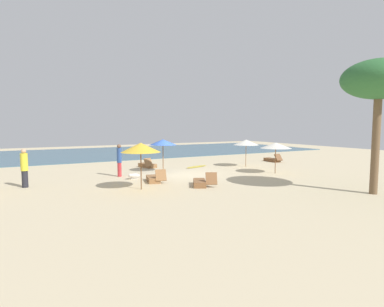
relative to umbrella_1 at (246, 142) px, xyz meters
name	(u,v)px	position (x,y,z in m)	size (l,w,h in m)	color
ground_plane	(181,174)	(-5.89, -0.94, -1.81)	(60.00, 60.00, 0.00)	beige
ocean_water	(111,153)	(-5.89, 16.06, -1.78)	(48.00, 16.00, 0.06)	#3D6075
umbrella_1	(246,142)	(0.00, 0.00, 0.00)	(1.89, 1.89, 2.01)	olive
umbrella_2	(163,142)	(-6.51, 0.48, 0.17)	(1.78, 1.78, 2.17)	brown
umbrella_3	(141,148)	(-9.73, -4.18, 0.22)	(1.91, 1.91, 2.26)	brown
umbrella_4	(276,145)	(-0.43, -3.53, -0.01)	(1.97, 1.97, 1.98)	brown
lounger_0	(273,160)	(3.92, 1.32, -1.64)	(0.68, 1.71, 0.70)	brown
lounger_1	(148,165)	(-6.61, 3.06, -1.64)	(1.02, 1.73, 0.75)	olive
lounger_2	(154,179)	(-8.42, -2.58, -1.64)	(0.98, 1.74, 0.74)	olive
lounger_3	(201,183)	(-6.77, -4.83, -1.64)	(1.28, 1.72, 0.74)	brown
person_0	(119,160)	(-9.56, 0.07, -0.78)	(0.31, 0.31, 1.96)	#BF3338
person_1	(24,168)	(-14.63, -0.92, -0.82)	(0.48, 0.48, 1.94)	#26262D
palm_0	(379,81)	(-0.87, -10.23, 3.23)	(3.19, 3.19, 5.99)	brown
dog	(134,176)	(-9.10, -1.22, -1.63)	(0.75, 0.50, 0.34)	silver
surfboard	(196,167)	(-3.38, 1.50, -1.77)	(2.19, 1.21, 0.07)	gold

